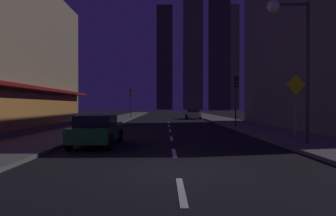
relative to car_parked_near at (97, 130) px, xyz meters
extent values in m
cube|color=black|center=(3.60, 26.58, -0.79)|extent=(78.00, 136.00, 0.10)
cube|color=#605E59|center=(10.60, 26.58, -0.67)|extent=(4.00, 76.00, 0.15)
cube|color=#605E59|center=(-3.40, 26.58, -0.67)|extent=(4.00, 76.00, 0.15)
cube|color=silver|center=(3.60, -7.42, -0.73)|extent=(0.16, 2.20, 0.01)
cube|color=silver|center=(3.60, -2.22, -0.73)|extent=(0.16, 2.20, 0.01)
cube|color=silver|center=(3.60, 2.98, -0.73)|extent=(0.16, 2.20, 0.01)
cube|color=silver|center=(3.60, 8.18, -0.73)|extent=(0.16, 2.20, 0.01)
cube|color=silver|center=(3.60, 13.38, -0.73)|extent=(0.16, 2.20, 0.01)
cube|color=silver|center=(3.60, 18.58, -0.73)|extent=(0.16, 2.20, 0.01)
cube|color=#D88C3F|center=(-5.40, 6.26, 0.86)|extent=(0.10, 16.59, 2.20)
cube|color=maroon|center=(-5.00, 6.26, 2.26)|extent=(0.90, 17.19, 0.20)
cube|color=#444133|center=(2.85, 132.52, 25.05)|extent=(7.84, 6.04, 51.58)
cube|color=#605C48|center=(16.17, 123.76, 35.22)|extent=(8.79, 7.65, 71.91)
cube|color=#413E31|center=(25.99, 109.15, 31.01)|extent=(8.10, 6.89, 63.50)
cube|color=#605B48|center=(37.37, 136.21, 25.77)|extent=(6.21, 8.15, 53.02)
cube|color=#1E722D|center=(0.00, 0.05, -0.13)|extent=(1.80, 4.20, 0.65)
cube|color=black|center=(0.00, -0.15, 0.43)|extent=(1.64, 2.00, 0.55)
cylinder|color=black|center=(-0.88, 1.45, -0.40)|extent=(0.22, 0.68, 0.68)
cylinder|color=black|center=(0.88, 1.45, -0.40)|extent=(0.22, 0.68, 0.68)
cylinder|color=black|center=(-0.88, -1.35, -0.40)|extent=(0.22, 0.68, 0.68)
cylinder|color=black|center=(0.88, -1.35, -0.40)|extent=(0.22, 0.68, 0.68)
sphere|color=white|center=(-0.55, 2.10, -0.08)|extent=(0.18, 0.18, 0.18)
sphere|color=white|center=(0.55, 2.10, -0.08)|extent=(0.18, 0.18, 0.18)
cube|color=silver|center=(7.20, 27.85, -0.13)|extent=(1.80, 4.20, 0.65)
cube|color=black|center=(7.20, 27.65, 0.43)|extent=(1.64, 2.00, 0.55)
cylinder|color=black|center=(6.32, 29.25, -0.40)|extent=(0.22, 0.68, 0.68)
cylinder|color=black|center=(8.08, 29.25, -0.40)|extent=(0.22, 0.68, 0.68)
cylinder|color=black|center=(6.32, 26.45, -0.40)|extent=(0.22, 0.68, 0.68)
cylinder|color=black|center=(8.08, 26.45, -0.40)|extent=(0.22, 0.68, 0.68)
sphere|color=white|center=(6.65, 29.90, -0.08)|extent=(0.18, 0.18, 0.18)
sphere|color=white|center=(7.75, 29.90, -0.08)|extent=(0.18, 0.18, 0.18)
cylinder|color=#B2B2B2|center=(-2.30, 13.23, -0.32)|extent=(0.22, 0.22, 0.55)
sphere|color=#B2B2B2|center=(-2.30, 13.23, -0.04)|extent=(0.21, 0.21, 0.21)
cylinder|color=#B2B2B2|center=(-2.30, 13.23, -0.56)|extent=(0.30, 0.30, 0.06)
cylinder|color=#B2B2B2|center=(-2.46, 13.23, -0.29)|extent=(0.10, 0.10, 0.10)
cylinder|color=#B2B2B2|center=(-2.14, 13.23, -0.29)|extent=(0.10, 0.10, 0.10)
cylinder|color=#2D2D2D|center=(9.10, 10.36, 1.51)|extent=(0.12, 0.12, 4.20)
cube|color=black|center=(9.10, 10.16, 3.11)|extent=(0.32, 0.24, 0.90)
sphere|color=red|center=(9.10, 10.03, 3.39)|extent=(0.18, 0.18, 0.18)
sphere|color=#F2B20C|center=(9.10, 10.03, 3.11)|extent=(0.18, 0.18, 0.18)
sphere|color=#19D833|center=(9.10, 10.03, 2.83)|extent=(0.18, 0.18, 0.18)
cylinder|color=#2D2D2D|center=(-1.90, 29.75, 1.51)|extent=(0.12, 0.12, 4.20)
cube|color=black|center=(-1.90, 29.55, 3.11)|extent=(0.32, 0.24, 0.90)
sphere|color=red|center=(-1.90, 29.42, 3.39)|extent=(0.18, 0.18, 0.18)
sphere|color=#F2B20C|center=(-1.90, 29.42, 3.11)|extent=(0.18, 0.18, 0.18)
sphere|color=#19D833|center=(-1.90, 29.42, 2.83)|extent=(0.18, 0.18, 0.18)
cylinder|color=#38383D|center=(9.80, -0.49, 2.66)|extent=(0.16, 0.16, 6.50)
cylinder|color=#38383D|center=(9.00, -0.49, 5.81)|extent=(1.60, 0.12, 0.12)
sphere|color=#FCF7CC|center=(8.20, -0.49, 5.71)|extent=(0.56, 0.56, 0.56)
cylinder|color=slate|center=(9.20, -0.59, 0.61)|extent=(0.08, 0.08, 2.40)
cube|color=yellow|center=(9.20, -0.62, 2.11)|extent=(0.91, 0.03, 0.91)
camera|label=1|loc=(3.25, -13.85, 1.15)|focal=31.20mm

